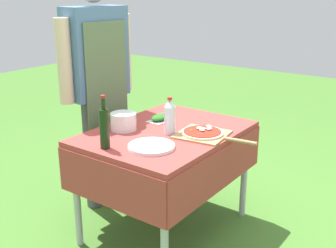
# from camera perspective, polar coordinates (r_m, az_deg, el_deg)

# --- Properties ---
(ground_plane) EXTENTS (12.00, 12.00, 0.00)m
(ground_plane) POSITION_cam_1_polar(r_m,az_deg,el_deg) (3.09, -0.30, -13.91)
(ground_plane) COLOR #477A2D
(prep_table) EXTENTS (1.12, 0.84, 0.73)m
(prep_table) POSITION_cam_1_polar(r_m,az_deg,el_deg) (2.80, -0.32, -2.72)
(prep_table) COLOR #A83D38
(prep_table) RESTS_ON ground
(person_cook) EXTENTS (0.65, 0.25, 1.73)m
(person_cook) POSITION_cam_1_polar(r_m,az_deg,el_deg) (3.12, -9.54, 6.46)
(person_cook) COLOR #4C4C51
(person_cook) RESTS_ON ground
(pizza_on_peel) EXTENTS (0.34, 0.53, 0.05)m
(pizza_on_peel) POSITION_cam_1_polar(r_m,az_deg,el_deg) (2.69, 4.91, -1.28)
(pizza_on_peel) COLOR tan
(pizza_on_peel) RESTS_ON prep_table
(oil_bottle) EXTENTS (0.06, 0.06, 0.32)m
(oil_bottle) POSITION_cam_1_polar(r_m,az_deg,el_deg) (2.46, -8.61, -0.47)
(oil_bottle) COLOR black
(oil_bottle) RESTS_ON prep_table
(water_bottle) EXTENTS (0.07, 0.07, 0.24)m
(water_bottle) POSITION_cam_1_polar(r_m,az_deg,el_deg) (2.68, 0.24, 1.00)
(water_bottle) COLOR silver
(water_bottle) RESTS_ON prep_table
(herb_container) EXTENTS (0.19, 0.12, 0.05)m
(herb_container) POSITION_cam_1_polar(r_m,az_deg,el_deg) (2.97, -1.03, 0.88)
(herb_container) COLOR silver
(herb_container) RESTS_ON prep_table
(mixing_tub) EXTENTS (0.17, 0.17, 0.11)m
(mixing_tub) POSITION_cam_1_polar(r_m,az_deg,el_deg) (2.79, -6.06, 0.34)
(mixing_tub) COLOR silver
(mixing_tub) RESTS_ON prep_table
(plate_stack) EXTENTS (0.28, 0.28, 0.02)m
(plate_stack) POSITION_cam_1_polar(r_m,az_deg,el_deg) (2.48, -2.26, -3.05)
(plate_stack) COLOR white
(plate_stack) RESTS_ON prep_table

